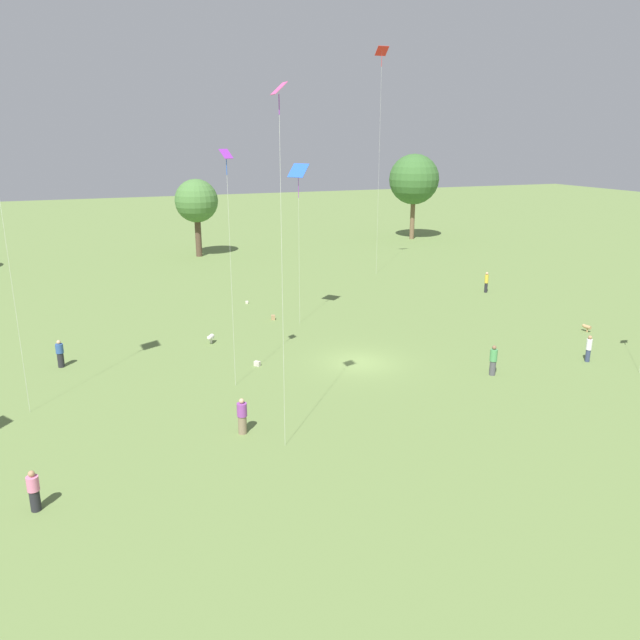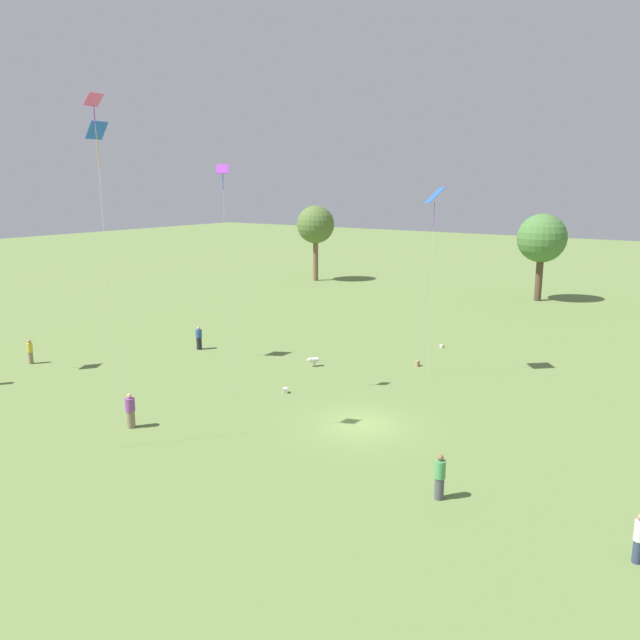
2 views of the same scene
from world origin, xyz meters
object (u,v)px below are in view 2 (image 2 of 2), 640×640
person_6 (130,411)px  picnic_bag_1 (442,346)px  picnic_bag_2 (417,363)px  dog_0 (313,360)px  kite_1 (96,130)px  person_2 (199,338)px  kite_2 (97,138)px  person_1 (639,538)px  person_7 (440,477)px  kite_0 (435,200)px  person_0 (30,352)px  picnic_bag_0 (285,390)px  kite_3 (223,188)px

person_6 → picnic_bag_1: 23.96m
picnic_bag_2 → dog_0: bearing=-144.7°
kite_1 → person_2: bearing=-100.6°
person_2 → picnic_bag_2: person_2 is taller
kite_2 → dog_0: kite_2 is taller
person_1 → dog_0: person_1 is taller
person_1 → picnic_bag_2: bearing=-134.6°
person_7 → kite_2: kite_2 is taller
kite_0 → dog_0: (-7.17, -2.31, -10.44)m
kite_2 → picnic_bag_1: 27.22m
kite_1 → kite_2: size_ratio=0.99×
kite_1 → dog_0: 20.62m
kite_1 → kite_2: bearing=-80.4°
person_1 → dog_0: (-21.03, 11.91, -0.43)m
person_7 → kite_2: bearing=8.1°
person_6 → kite_2: 17.71m
person_6 → person_0: bearing=-87.3°
person_6 → picnic_bag_0: 9.01m
person_7 → picnic_bag_0: person_7 is taller
person_6 → kite_0: 20.69m
person_2 → kite_1: size_ratio=0.11×
person_6 → kite_3: 12.27m
person_1 → person_6: bearing=-84.2°
dog_0 → person_0: bearing=63.5°
person_2 → kite_3: kite_3 is taller
picnic_bag_1 → picnic_bag_2: (0.62, -5.43, 0.08)m
kite_2 → person_7: bearing=122.4°
kite_3 → picnic_bag_1: 21.29m
person_1 → person_2: person_2 is taller
person_2 → person_6: 14.89m
person_0 → dog_0: (15.92, 10.18, -0.40)m
kite_2 → picnic_bag_1: size_ratio=49.86×
kite_3 → picnic_bag_0: 11.84m
person_0 → kite_3: size_ratio=0.13×
person_0 → person_6: 15.02m
person_2 → kite_3: 15.56m
person_2 → picnic_bag_0: person_2 is taller
dog_0 → picnic_bag_0: (1.76, -5.26, -0.28)m
person_7 → picnic_bag_1: person_7 is taller
dog_0 → picnic_bag_2: dog_0 is taller
kite_3 → picnic_bag_0: (1.97, 2.52, -11.40)m
person_0 → person_1: size_ratio=0.97×
picnic_bag_0 → picnic_bag_2: size_ratio=1.16×
kite_0 → kite_1: bearing=-14.1°
kite_3 → picnic_bag_2: bearing=75.2°
kite_0 → person_6: bearing=-20.6°
kite_0 → picnic_bag_0: (-5.41, -7.56, -10.72)m
person_2 → person_7: bearing=30.1°
person_1 → person_2: (-30.35, 10.77, -0.02)m
person_1 → kite_0: 22.23m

